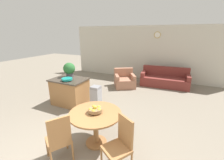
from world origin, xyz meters
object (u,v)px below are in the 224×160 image
potted_plant (69,69)px  fruit_bowl (95,110)px  teal_bowl (67,79)px  trash_bin (96,97)px  dining_table (96,120)px  kitchen_island (70,91)px  couch (164,80)px  dining_chair_near_right (120,143)px  armchair (124,81)px  dining_chair_near_left (59,138)px

potted_plant → fruit_bowl: bearing=-38.7°
teal_bowl → trash_bin: size_ratio=0.47×
fruit_bowl → teal_bowl: teal_bowl is taller
potted_plant → trash_bin: potted_plant is taller
dining_table → kitchen_island: bearing=143.3°
couch → dining_table: bearing=-104.9°
dining_chair_near_right → armchair: (-1.42, 4.09, -0.25)m
potted_plant → trash_bin: (1.07, -0.07, -0.80)m
teal_bowl → couch: 4.40m
kitchen_island → armchair: (1.09, 2.39, -0.17)m
dining_chair_near_right → armchair: bearing=-38.4°
dining_table → teal_bowl: size_ratio=3.25×
kitchen_island → couch: size_ratio=0.54×
potted_plant → teal_bowl: bearing=-61.6°
dining_table → potted_plant: (-1.94, 1.55, 0.57)m
potted_plant → couch: potted_plant is taller
fruit_bowl → armchair: 3.85m
dining_table → armchair: (-0.72, 3.74, -0.31)m
dining_chair_near_right → trash_bin: (-1.58, 1.84, -0.17)m
dining_chair_near_left → teal_bowl: dining_chair_near_left is taller
fruit_bowl → teal_bowl: 2.09m
fruit_bowl → dining_chair_near_right: bearing=-26.4°
fruit_bowl → kitchen_island: 2.29m
dining_table → potted_plant: 2.55m
couch → trash_bin: bearing=-123.4°
dining_table → armchair: 3.82m
armchair → fruit_bowl: bearing=-110.1°
dining_table → couch: size_ratio=0.52×
fruit_bowl → couch: 4.74m
fruit_bowl → armchair: fruit_bowl is taller
fruit_bowl → teal_bowl: size_ratio=0.87×
trash_bin → fruit_bowl: bearing=-59.5°
dining_chair_near_left → fruit_bowl: bearing=6.0°
kitchen_island → couch: (2.73, 3.26, -0.16)m
teal_bowl → dining_chair_near_right: bearing=-31.9°
dining_table → fruit_bowl: 0.24m
dining_chair_near_right → fruit_bowl: bearing=6.1°
dining_chair_near_left → potted_plant: 2.83m
potted_plant → dining_chair_near_left: bearing=-54.8°
trash_bin → dining_table: bearing=-59.5°
fruit_bowl → armchair: (-0.72, 3.74, -0.56)m
couch → fruit_bowl: bearing=-104.9°
kitchen_island → trash_bin: bearing=8.2°
teal_bowl → dining_table: bearing=-34.0°
dining_table → kitchen_island: 2.26m
fruit_bowl → potted_plant: size_ratio=0.59×
dining_chair_near_right → potted_plant: 3.32m
dining_table → teal_bowl: teal_bowl is taller
fruit_bowl → kitchen_island: fruit_bowl is taller
dining_chair_near_right → potted_plant: (-2.64, 1.90, 0.63)m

